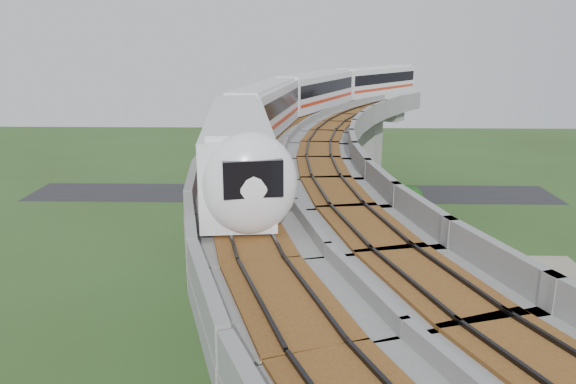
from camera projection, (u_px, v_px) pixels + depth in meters
ground at (283, 317)px, 35.87m from camera, size 160.00×160.00×0.00m
dirt_lot at (515, 336)px, 33.62m from camera, size 18.00×26.00×0.04m
asphalt_road at (291, 193)px, 64.81m from camera, size 60.00×8.00×0.03m
viaduct at (347, 181)px, 33.41m from camera, size 19.58×73.98×11.40m
metro_train at (315, 100)px, 47.09m from camera, size 19.84×59.29×3.64m
fence at (437, 308)px, 35.45m from camera, size 3.87×38.73×1.50m
tree_0 at (408, 198)px, 55.72m from camera, size 3.07×3.07×3.27m
tree_1 at (384, 217)px, 49.71m from camera, size 2.20×2.20×2.92m
tree_2 at (375, 229)px, 46.08m from camera, size 1.94×1.94×2.99m
tree_3 at (389, 277)px, 36.17m from camera, size 2.11×2.11×3.28m
tree_4 at (381, 311)px, 32.33m from camera, size 1.93×1.93×2.89m
car_red at (529, 308)px, 35.83m from camera, size 3.46×3.38×1.18m
car_dark at (465, 275)px, 40.85m from camera, size 4.16×2.10×1.16m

